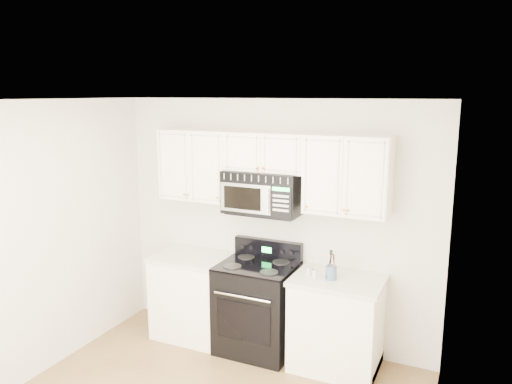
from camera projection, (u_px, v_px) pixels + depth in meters
The scene contains 9 objects.
room at pixel (184, 277), 3.72m from camera, with size 3.51×3.51×2.61m.
base_cabinet_left at pixel (195, 298), 5.50m from camera, with size 0.86×0.65×0.92m.
base_cabinet_right at pixel (337, 326), 4.85m from camera, with size 0.86×0.65×0.92m.
range at pixel (257, 306), 5.18m from camera, with size 0.76×0.69×1.12m.
upper_cabinets at pixel (268, 166), 5.01m from camera, with size 2.44×0.37×0.75m.
microwave at pixel (263, 192), 5.05m from camera, with size 0.78×0.44×0.43m.
utensil_crock at pixel (331, 272), 4.71m from camera, with size 0.11×0.11×0.29m.
shaker_salt at pixel (315, 273), 4.74m from camera, with size 0.04×0.04×0.10m.
shaker_pepper at pixel (309, 270), 4.82m from camera, with size 0.04×0.04×0.10m.
Camera 1 is at (1.96, -2.98, 2.65)m, focal length 35.00 mm.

